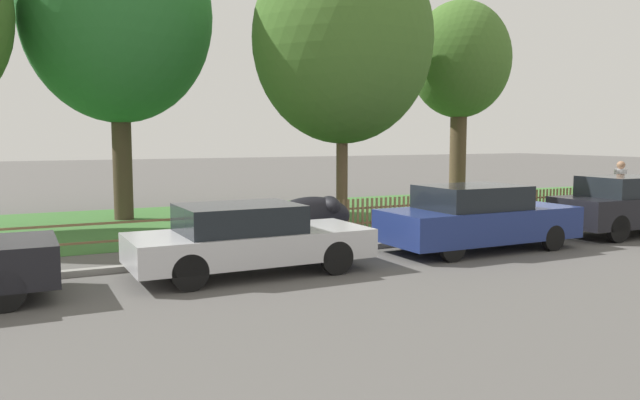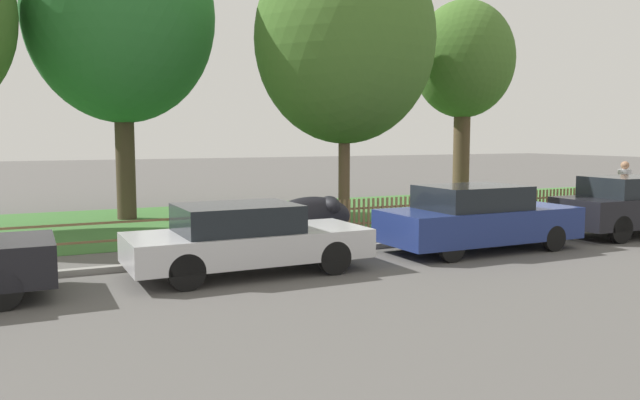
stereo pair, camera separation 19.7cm
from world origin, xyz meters
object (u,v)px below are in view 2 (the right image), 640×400
at_px(covered_motorcycle, 313,217).
at_px(tree_far_left, 463,62).
at_px(tree_mid_park, 345,40).
at_px(parked_car_navy_estate, 478,218).
at_px(pedestrian_near_fence, 624,188).
at_px(parked_car_black_saloon, 245,238).
at_px(parked_car_red_compact, 631,206).
at_px(tree_behind_motorcycle, 121,16).

distance_m(covered_motorcycle, tree_far_left, 10.15).
height_order(covered_motorcycle, tree_mid_park, tree_mid_park).
distance_m(parked_car_navy_estate, pedestrian_near_fence, 7.11).
distance_m(parked_car_black_saloon, parked_car_red_compact, 10.40).
relative_size(parked_car_black_saloon, tree_far_left, 0.62).
relative_size(covered_motorcycle, pedestrian_near_fence, 1.10).
distance_m(parked_car_black_saloon, covered_motorcycle, 3.20).
bearing_deg(parked_car_black_saloon, covered_motorcycle, 41.14).
bearing_deg(parked_car_navy_estate, parked_car_red_compact, -0.57).
height_order(tree_mid_park, tree_far_left, tree_mid_park).
bearing_deg(tree_behind_motorcycle, pedestrian_near_fence, -28.80).
xyz_separation_m(covered_motorcycle, pedestrian_near_fence, (9.97, -0.41, 0.34)).
bearing_deg(parked_car_red_compact, parked_car_navy_estate, -178.98).
height_order(parked_car_red_compact, tree_behind_motorcycle, tree_behind_motorcycle).
xyz_separation_m(parked_car_navy_estate, tree_mid_park, (-0.30, 5.81, 4.69)).
bearing_deg(tree_far_left, parked_car_black_saloon, -146.98).
bearing_deg(tree_behind_motorcycle, tree_far_left, -11.47).
xyz_separation_m(tree_behind_motorcycle, pedestrian_near_fence, (13.15, -7.23, -5.11)).
relative_size(parked_car_red_compact, tree_behind_motorcycle, 0.44).
height_order(tree_behind_motorcycle, tree_far_left, tree_behind_motorcycle).
relative_size(parked_car_black_saloon, covered_motorcycle, 2.22).
distance_m(parked_car_red_compact, pedestrian_near_fence, 2.65).
distance_m(parked_car_black_saloon, pedestrian_near_fence, 12.48).
bearing_deg(pedestrian_near_fence, parked_car_navy_estate, 27.77).
bearing_deg(tree_far_left, parked_car_red_compact, -89.09).
xyz_separation_m(parked_car_navy_estate, tree_far_left, (4.83, 6.69, 4.39)).
xyz_separation_m(parked_car_black_saloon, tree_behind_motorcycle, (-0.79, 8.94, 5.47)).
xyz_separation_m(parked_car_red_compact, tree_mid_park, (-5.24, 5.86, 4.64)).
height_order(tree_far_left, pedestrian_near_fence, tree_far_left).
xyz_separation_m(parked_car_red_compact, pedestrian_near_fence, (1.96, 1.76, 0.25)).
relative_size(covered_motorcycle, tree_mid_park, 0.24).
xyz_separation_m(tree_mid_park, tree_far_left, (5.13, 0.88, -0.29)).
distance_m(covered_motorcycle, tree_mid_park, 6.61).
distance_m(parked_car_red_compact, tree_far_left, 8.03).
bearing_deg(parked_car_navy_estate, tree_far_left, 54.20).
height_order(parked_car_red_compact, pedestrian_near_fence, pedestrian_near_fence).
bearing_deg(tree_far_left, tree_behind_motorcycle, 168.53).
bearing_deg(tree_mid_park, pedestrian_near_fence, -29.67).
relative_size(parked_car_navy_estate, tree_mid_park, 0.53).
xyz_separation_m(tree_behind_motorcycle, tree_far_left, (11.08, -2.25, -1.02)).
bearing_deg(parked_car_black_saloon, tree_mid_park, 48.02).
bearing_deg(covered_motorcycle, tree_far_left, 34.57).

